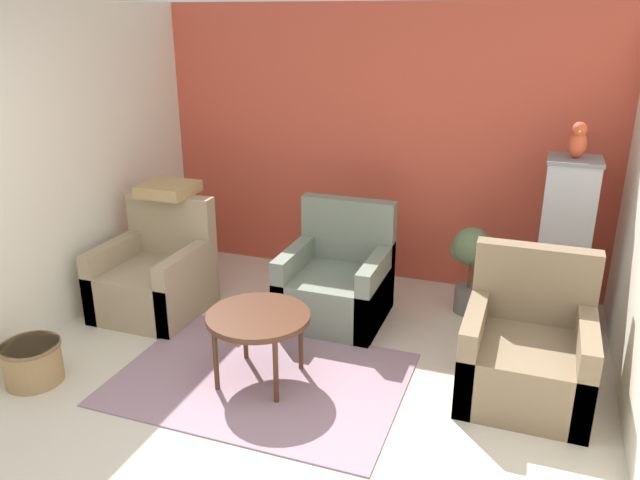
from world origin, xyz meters
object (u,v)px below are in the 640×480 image
(potted_plant, at_px, (471,259))
(wicker_basket, at_px, (32,361))
(armchair_right, at_px, (526,354))
(parrot, at_px, (578,141))
(coffee_table, at_px, (258,320))
(birdcage, at_px, (562,252))
(armchair_middle, at_px, (337,284))
(armchair_left, at_px, (156,278))

(potted_plant, xyz_separation_m, wicker_basket, (-2.72, -2.16, -0.34))
(armchair_right, height_order, parrot, parrot)
(armchair_right, bearing_deg, coffee_table, -165.26)
(coffee_table, relative_size, birdcage, 0.51)
(armchair_middle, bearing_deg, wicker_basket, -135.03)
(armchair_left, relative_size, wicker_basket, 2.35)
(armchair_right, bearing_deg, potted_plant, 114.83)
(armchair_right, height_order, potted_plant, armchair_right)
(parrot, bearing_deg, coffee_table, -140.35)
(armchair_middle, bearing_deg, coffee_table, -99.82)
(potted_plant, distance_m, wicker_basket, 3.49)
(coffee_table, height_order, parrot, parrot)
(wicker_basket, bearing_deg, armchair_middle, 44.97)
(potted_plant, bearing_deg, armchair_left, -160.81)
(birdcage, xyz_separation_m, wicker_basket, (-3.44, -2.17, -0.49))
(birdcage, relative_size, potted_plant, 1.83)
(armchair_right, relative_size, armchair_middle, 1.00)
(parrot, xyz_separation_m, wicker_basket, (-3.44, -2.17, -1.39))
(wicker_basket, bearing_deg, birdcage, 32.28)
(armchair_middle, distance_m, wicker_basket, 2.39)
(armchair_left, relative_size, armchair_right, 1.00)
(armchair_right, distance_m, birdcage, 1.21)
(armchair_middle, height_order, wicker_basket, armchair_middle)
(armchair_left, xyz_separation_m, wicker_basket, (-0.17, -1.27, -0.14))
(coffee_table, height_order, wicker_basket, coffee_table)
(potted_plant, bearing_deg, armchair_middle, -155.32)
(parrot, relative_size, potted_plant, 0.37)
(coffee_table, height_order, armchair_left, armchair_left)
(wicker_basket, bearing_deg, coffee_table, 20.64)
(coffee_table, relative_size, armchair_left, 0.74)
(armchair_right, bearing_deg, parrot, 80.83)
(birdcage, distance_m, parrot, 0.90)
(armchair_left, bearing_deg, armchair_right, -4.62)
(coffee_table, distance_m, armchair_left, 1.51)
(armchair_left, bearing_deg, wicker_basket, -97.71)
(coffee_table, distance_m, parrot, 2.74)
(wicker_basket, bearing_deg, armchair_right, 17.50)
(parrot, bearing_deg, armchair_left, -164.60)
(armchair_left, relative_size, parrot, 3.42)
(armchair_left, bearing_deg, parrot, 15.40)
(armchair_middle, relative_size, wicker_basket, 2.35)
(armchair_right, bearing_deg, birdcage, 80.82)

